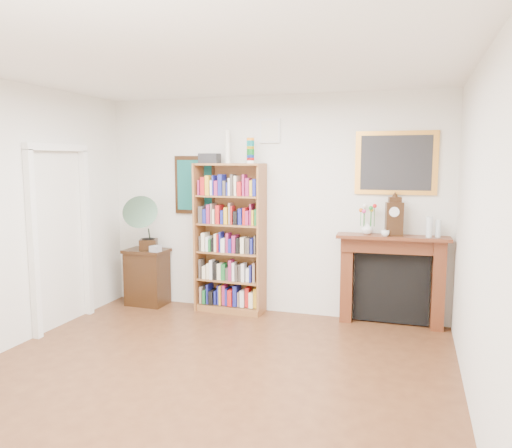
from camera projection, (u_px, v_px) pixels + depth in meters
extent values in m
cube|color=#4B2816|center=(189.00, 394.00, 4.26)|extent=(4.50, 5.00, 0.01)
cube|color=white|center=(183.00, 55.00, 3.90)|extent=(4.50, 5.00, 0.01)
cube|color=silver|center=(270.00, 206.00, 6.44)|extent=(4.50, 0.01, 2.80)
cube|color=silver|center=(486.00, 246.00, 3.41)|extent=(0.01, 5.00, 2.80)
cube|color=white|center=(33.00, 246.00, 5.47)|extent=(0.08, 0.08, 2.10)
cube|color=white|center=(86.00, 234.00, 6.36)|extent=(0.08, 0.08, 2.10)
cube|color=white|center=(57.00, 147.00, 5.78)|extent=(0.08, 1.02, 0.08)
cube|color=black|center=(195.00, 185.00, 6.71)|extent=(0.58, 0.03, 0.78)
cube|color=#135C57|center=(194.00, 185.00, 6.69)|extent=(0.50, 0.01, 0.67)
cube|color=white|center=(270.00, 131.00, 6.31)|extent=(0.26, 0.03, 0.30)
cube|color=silver|center=(270.00, 131.00, 6.29)|extent=(0.22, 0.01, 0.26)
cube|color=#C68633|center=(396.00, 163.00, 5.89)|extent=(0.95, 0.03, 0.75)
cube|color=#262628|center=(396.00, 163.00, 5.88)|extent=(0.82, 0.01, 0.65)
cube|color=brown|center=(199.00, 237.00, 6.61)|extent=(0.04, 0.32, 1.94)
cube|color=brown|center=(262.00, 240.00, 6.35)|extent=(0.04, 0.32, 1.94)
cube|color=brown|center=(229.00, 164.00, 6.36)|extent=(0.91, 0.37, 0.03)
cube|color=brown|center=(230.00, 308.00, 6.60)|extent=(0.91, 0.37, 0.08)
cube|color=brown|center=(234.00, 237.00, 6.62)|extent=(0.89, 0.07, 1.94)
cube|color=brown|center=(230.00, 280.00, 6.55)|extent=(0.86, 0.34, 0.02)
cube|color=brown|center=(230.00, 252.00, 6.50)|extent=(0.86, 0.34, 0.02)
cube|color=brown|center=(230.00, 224.00, 6.45)|extent=(0.86, 0.34, 0.02)
cube|color=brown|center=(230.00, 196.00, 6.41)|extent=(0.86, 0.34, 0.02)
cube|color=black|center=(147.00, 277.00, 6.87)|extent=(0.58, 0.43, 0.77)
cube|color=#552613|center=(347.00, 279.00, 6.14)|extent=(0.15, 0.20, 1.06)
cube|color=#552613|center=(438.00, 285.00, 5.82)|extent=(0.15, 0.20, 1.06)
cube|color=#552613|center=(393.00, 246.00, 5.92)|extent=(1.21, 0.25, 0.17)
cube|color=#552613|center=(393.00, 237.00, 5.87)|extent=(1.32, 0.37, 0.04)
cube|color=black|center=(391.00, 288.00, 6.05)|extent=(0.88, 0.09, 0.85)
cube|color=black|center=(149.00, 244.00, 6.82)|extent=(0.29, 0.29, 0.14)
cylinder|color=black|center=(148.00, 239.00, 6.81)|extent=(0.23, 0.23, 0.01)
cone|color=#304534|center=(142.00, 218.00, 6.64)|extent=(0.63, 0.69, 0.59)
cube|color=#B4B5C1|center=(155.00, 249.00, 6.64)|extent=(0.14, 0.14, 0.08)
cube|color=black|center=(394.00, 219.00, 5.83)|extent=(0.22, 0.15, 0.39)
cylinder|color=white|center=(394.00, 212.00, 5.77)|extent=(0.12, 0.04, 0.12)
cube|color=black|center=(395.00, 200.00, 5.81)|extent=(0.16, 0.12, 0.07)
imported|color=white|center=(367.00, 228.00, 5.98)|extent=(0.17, 0.17, 0.15)
imported|color=silver|center=(385.00, 233.00, 5.81)|extent=(0.12, 0.12, 0.07)
cylinder|color=silver|center=(429.00, 227.00, 5.72)|extent=(0.07, 0.07, 0.24)
cylinder|color=silver|center=(438.00, 229.00, 5.73)|extent=(0.06, 0.06, 0.20)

